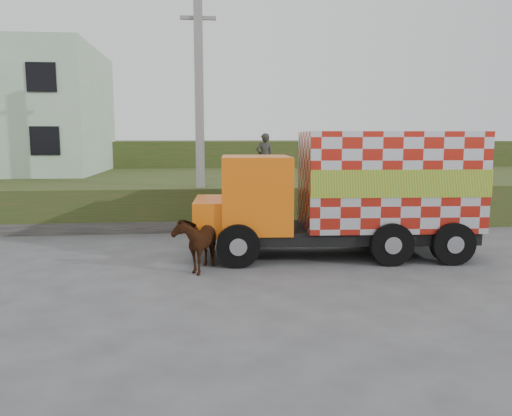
{
  "coord_description": "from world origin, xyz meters",
  "views": [
    {
      "loc": [
        -0.85,
        -12.91,
        3.23
      ],
      "look_at": [
        0.55,
        0.66,
        1.3
      ],
      "focal_mm": 35.0,
      "sensor_mm": 36.0,
      "label": 1
    }
  ],
  "objects": [
    {
      "name": "retaining_strip",
      "position": [
        -2.0,
        4.2,
        0.2
      ],
      "size": [
        16.0,
        0.5,
        0.4
      ],
      "primitive_type": "cube",
      "color": "#595651",
      "rests_on": "ground"
    },
    {
      "name": "cow",
      "position": [
        -1.06,
        -0.84,
        0.69
      ],
      "size": [
        1.22,
        1.78,
        1.37
      ],
      "primitive_type": "imported",
      "rotation": [
        0.0,
        0.0,
        -0.32
      ],
      "color": "#351E0D",
      "rests_on": "ground"
    },
    {
      "name": "utility_pole",
      "position": [
        -1.0,
        4.6,
        4.08
      ],
      "size": [
        1.2,
        0.3,
        8.0
      ],
      "color": "gray",
      "rests_on": "ground"
    },
    {
      "name": "pedestrian",
      "position": [
        1.52,
        6.8,
        2.45
      ],
      "size": [
        0.76,
        0.56,
        1.9
      ],
      "primitive_type": "imported",
      "rotation": [
        0.0,
        0.0,
        3.3
      ],
      "color": "#33302D",
      "rests_on": "embankment"
    },
    {
      "name": "ground",
      "position": [
        0.0,
        0.0,
        0.0
      ],
      "size": [
        120.0,
        120.0,
        0.0
      ],
      "primitive_type": "plane",
      "color": "#474749",
      "rests_on": "ground"
    },
    {
      "name": "embankment",
      "position": [
        0.0,
        10.0,
        0.75
      ],
      "size": [
        40.0,
        12.0,
        1.5
      ],
      "primitive_type": "cube",
      "color": "#254717",
      "rests_on": "ground"
    },
    {
      "name": "embankment_far",
      "position": [
        0.0,
        22.0,
        1.5
      ],
      "size": [
        40.0,
        12.0,
        3.0
      ],
      "primitive_type": "cube",
      "color": "#254717",
      "rests_on": "ground"
    },
    {
      "name": "cargo_truck",
      "position": [
        3.08,
        0.27,
        1.75
      ],
      "size": [
        7.72,
        3.0,
        3.39
      ],
      "rotation": [
        0.0,
        0.0,
        -0.06
      ],
      "color": "black",
      "rests_on": "ground"
    }
  ]
}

